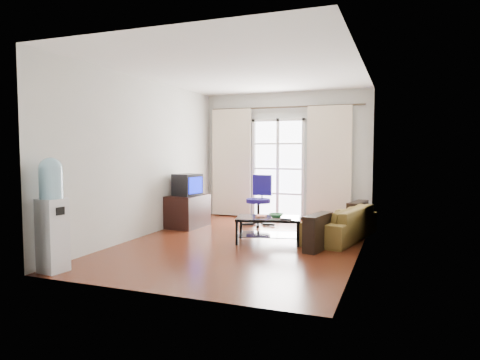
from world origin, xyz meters
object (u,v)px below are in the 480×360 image
at_px(coffee_table, 268,226).
at_px(task_chair, 259,210).
at_px(tv_stand, 188,211).
at_px(crt_tv, 187,185).
at_px(sofa, 340,223).
at_px(water_cooler, 52,212).

relative_size(coffee_table, task_chair, 1.13).
xyz_separation_m(tv_stand, crt_tv, (0.00, -0.04, 0.51)).
xyz_separation_m(coffee_table, tv_stand, (-1.85, 0.78, 0.04)).
xyz_separation_m(crt_tv, task_chair, (1.22, 0.71, -0.53)).
distance_m(coffee_table, task_chair, 1.58).
height_order(sofa, water_cooler, water_cooler).
distance_m(sofa, task_chair, 1.83).
height_order(coffee_table, task_chair, task_chair).
bearing_deg(crt_tv, sofa, 14.99).
height_order(tv_stand, crt_tv, crt_tv).
xyz_separation_m(sofa, tv_stand, (-2.89, 0.09, 0.04)).
bearing_deg(task_chair, crt_tv, -147.69).
xyz_separation_m(coffee_table, task_chair, (-0.63, 1.44, 0.03)).
xyz_separation_m(task_chair, water_cooler, (-1.33, -3.95, 0.44)).
relative_size(coffee_table, crt_tv, 2.04).
bearing_deg(tv_stand, crt_tv, -80.85).
distance_m(sofa, tv_stand, 2.89).
height_order(tv_stand, task_chair, task_chair).
bearing_deg(coffee_table, sofa, 33.76).
bearing_deg(task_chair, water_cooler, -106.56).
relative_size(coffee_table, tv_stand, 1.33).
xyz_separation_m(sofa, task_chair, (-1.67, 0.75, 0.02)).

